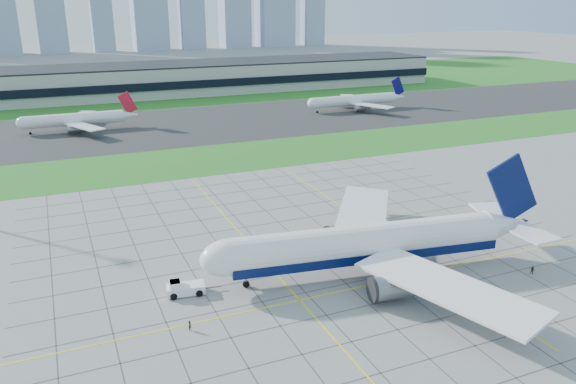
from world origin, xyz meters
name	(u,v)px	position (x,y,z in m)	size (l,w,h in m)	color
ground	(346,284)	(0.00, 0.00, 0.00)	(1400.00, 1400.00, 0.00)	gray
grass_median	(209,159)	(0.00, 90.00, 0.02)	(700.00, 35.00, 0.04)	#287521
asphalt_taxiway	(172,126)	(0.00, 145.00, 0.03)	(700.00, 75.00, 0.04)	#383838
grass_far	(131,89)	(0.00, 255.00, 0.02)	(700.00, 145.00, 0.04)	#287521
apron_markings	(321,258)	(0.43, 11.09, 0.02)	(120.00, 130.00, 0.03)	#474744
terminal	(210,76)	(40.00, 229.87, 7.89)	(260.00, 43.00, 15.80)	#B7B7B2
airliner	(369,244)	(5.80, 2.61, 5.65)	(65.46, 65.89, 20.68)	white
pushback_tug	(184,288)	(-27.34, 7.71, 1.17)	(9.56, 4.07, 2.62)	white
crew_near	(190,325)	(-29.08, -3.66, 0.84)	(0.61, 0.40, 1.68)	black
crew_far	(533,270)	(33.07, -10.25, 0.81)	(0.79, 0.61, 1.62)	black
distant_jet_1	(76,119)	(-35.38, 150.62, 4.49)	(42.21, 42.66, 14.08)	white
distant_jet_2	(355,100)	(85.19, 146.58, 4.49)	(48.17, 42.66, 14.08)	white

